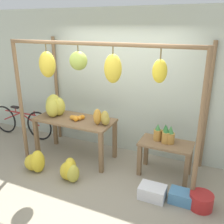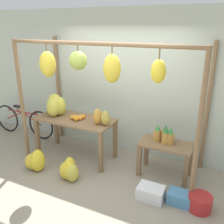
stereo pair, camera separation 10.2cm
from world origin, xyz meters
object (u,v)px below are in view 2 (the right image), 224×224
banana_pile_on_table (55,106)px  parked_bicycle (23,121)px  pineapple_cluster (165,135)px  orange_pile (77,118)px  papaya_pile (103,118)px  fruit_crate_purple (180,198)px  blue_bucket (200,203)px  fruit_crate_white (151,193)px  banana_pile_ground_left (36,161)px  banana_pile_ground_right (69,170)px

banana_pile_on_table → parked_bicycle: banana_pile_on_table is taller
banana_pile_on_table → pineapple_cluster: 2.17m
orange_pile → papaya_pile: size_ratio=0.73×
orange_pile → fruit_crate_purple: 2.25m
orange_pile → parked_bicycle: bearing=168.7°
blue_bucket → papaya_pile: papaya_pile is taller
blue_bucket → fruit_crate_purple: 0.28m
pineapple_cluster → fruit_crate_white: 0.97m
banana_pile_ground_left → papaya_pile: (1.00, 0.69, 0.75)m
banana_pile_on_table → banana_pile_ground_right: (0.77, -0.72, -0.82)m
fruit_crate_white → parked_bicycle: bearing=164.9°
pineapple_cluster → papaya_pile: (-1.08, -0.18, 0.19)m
banana_pile_on_table → fruit_crate_white: banana_pile_on_table is taller
parked_bicycle → papaya_pile: 2.40m
parked_bicycle → papaya_pile: papaya_pile is taller
orange_pile → papaya_pile: (0.55, -0.01, 0.09)m
banana_pile_on_table → fruit_crate_white: (2.17, -0.60, -0.90)m
banana_pile_on_table → banana_pile_ground_left: bearing=-84.9°
banana_pile_on_table → fruit_crate_purple: banana_pile_on_table is taller
banana_pile_on_table → banana_pile_ground_left: banana_pile_on_table is taller
banana_pile_ground_right → papaya_pile: size_ratio=1.23×
blue_bucket → banana_pile_ground_right: bearing=-174.7°
orange_pile → pineapple_cluster: pineapple_cluster is taller
fruit_crate_purple → banana_pile_on_table: bearing=168.7°
blue_bucket → papaya_pile: 2.03m
orange_pile → blue_bucket: (2.34, -0.49, -0.73)m
pineapple_cluster → banana_pile_ground_left: pineapple_cluster is taller
banana_pile_ground_left → blue_bucket: 2.81m
banana_pile_on_table → blue_bucket: size_ratio=1.47×
fruit_crate_white → papaya_pile: (-1.10, 0.55, 0.83)m
banana_pile_ground_right → fruit_crate_white: (1.39, 0.12, -0.08)m
fruit_crate_white → pineapple_cluster: bearing=91.8°
blue_bucket → orange_pile: bearing=168.2°
fruit_crate_white → parked_bicycle: 3.53m
banana_pile_ground_right → fruit_crate_purple: (1.82, 0.20, -0.09)m
fruit_crate_purple → banana_pile_ground_left: bearing=-174.9°
banana_pile_ground_left → blue_bucket: bearing=4.4°
pineapple_cluster → banana_pile_ground_right: (-1.37, -0.85, -0.57)m
fruit_crate_white → blue_bucket: 0.70m
pineapple_cluster → orange_pile: bearing=-174.1°
pineapple_cluster → parked_bicycle: (-3.38, 0.18, -0.39)m
fruit_crate_purple → fruit_crate_white: bearing=-168.6°
blue_bucket → fruit_crate_purple: blue_bucket is taller
banana_pile_ground_right → fruit_crate_purple: 1.83m
pineapple_cluster → papaya_pile: bearing=-170.5°
orange_pile → fruit_crate_white: size_ratio=0.64×
banana_pile_ground_left → blue_bucket: size_ratio=1.36×
orange_pile → parked_bicycle: (-1.76, 0.35, -0.49)m
banana_pile_ground_right → fruit_crate_white: size_ratio=1.08×
banana_pile_ground_left → banana_pile_ground_right: banana_pile_ground_left is taller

